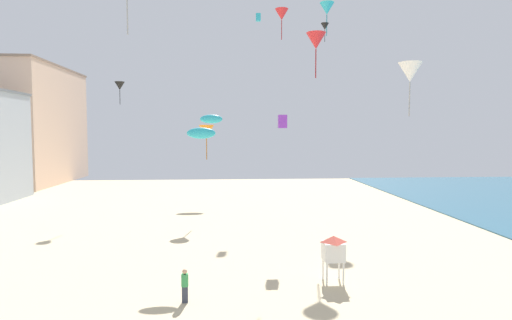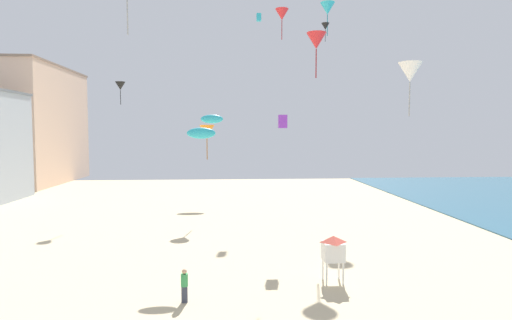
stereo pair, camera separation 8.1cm
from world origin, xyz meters
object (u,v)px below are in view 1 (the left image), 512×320
object	(u,v)px
lifeguard_stand	(333,249)
kite_cyan_box	(258,17)
kite_flyer	(185,284)
kite_cyan_delta	(327,9)
kite_white_delta	(410,72)
kite_cyan_parafoil	(211,119)
kite_orange_delta	(207,131)
kite_red_delta	(316,41)
kite_purple_box	(282,121)
kite_black_delta	(120,86)
kite_black_delta_2	(325,27)
kite_red_delta_2	(282,15)
kite_cyan_parafoil_2	(201,133)

from	to	relation	value
lifeguard_stand	kite_cyan_box	bearing A→B (deg)	108.72
kite_flyer	kite_cyan_delta	distance (m)	36.75
kite_white_delta	kite_cyan_box	bearing A→B (deg)	104.75
kite_cyan_parafoil	kite_orange_delta	bearing A→B (deg)	-89.98
kite_cyan_delta	kite_red_delta	distance (m)	14.99
kite_purple_box	kite_black_delta	bearing A→B (deg)	137.67
kite_white_delta	kite_orange_delta	world-z (taller)	kite_white_delta
kite_black_delta	kite_black_delta_2	size ratio (longest dim) A/B	1.24
lifeguard_stand	kite_red_delta	bearing A→B (deg)	96.96
kite_black_delta_2	kite_red_delta_2	xyz separation A→B (m)	(-5.87, -10.68, -1.85)
lifeguard_stand	kite_orange_delta	xyz separation A→B (m)	(-7.71, 17.79, 6.40)
lifeguard_stand	kite_black_delta	xyz separation A→B (m)	(-16.82, 22.29, 11.09)
kite_black_delta_2	kite_cyan_parafoil	distance (m)	17.08
kite_cyan_delta	kite_cyan_parafoil_2	xyz separation A→B (m)	(-12.76, -20.09, -13.82)
kite_flyer	kite_orange_delta	xyz separation A→B (m)	(0.05, 20.04, 7.32)
kite_white_delta	kite_cyan_box	size ratio (longest dim) A/B	3.64
kite_white_delta	kite_purple_box	world-z (taller)	kite_white_delta
kite_black_delta	kite_black_delta_2	world-z (taller)	kite_black_delta_2
lifeguard_stand	kite_cyan_parafoil_2	distance (m)	10.80
kite_red_delta_2	kite_black_delta	bearing A→B (deg)	143.16
kite_white_delta	kite_purple_box	size ratio (longest dim) A/B	3.10
lifeguard_stand	kite_orange_delta	bearing A→B (deg)	127.35
kite_cyan_box	kite_purple_box	size ratio (longest dim) A/B	0.85
lifeguard_stand	kite_white_delta	world-z (taller)	kite_white_delta
kite_black_delta	kite_cyan_box	xyz separation A→B (m)	(14.61, 3.89, 8.25)
kite_flyer	kite_red_delta_2	size ratio (longest dim) A/B	0.70
kite_orange_delta	kite_red_delta_2	world-z (taller)	kite_red_delta_2
lifeguard_stand	kite_red_delta	world-z (taller)	kite_red_delta
kite_red_delta	kite_red_delta_2	world-z (taller)	kite_red_delta_2
kite_black_delta	kite_black_delta_2	distance (m)	22.09
kite_cyan_box	kite_cyan_parafoil_2	xyz separation A→B (m)	(-5.17, -21.36, -13.09)
kite_cyan_box	kite_red_delta	distance (m)	15.76
lifeguard_stand	kite_black_delta	size ratio (longest dim) A/B	1.09
kite_cyan_parafoil_2	lifeguard_stand	bearing A→B (deg)	-33.13
kite_cyan_box	kite_cyan_parafoil_2	world-z (taller)	kite_cyan_box
lifeguard_stand	kite_cyan_delta	distance (m)	32.44
kite_flyer	kite_red_delta	distance (m)	22.34
kite_white_delta	kite_red_delta	distance (m)	12.11
kite_black_delta	kite_purple_box	world-z (taller)	kite_black_delta
kite_cyan_parafoil	kite_red_delta	size ratio (longest dim) A/B	0.75
kite_red_delta	kite_purple_box	world-z (taller)	kite_red_delta
kite_cyan_parafoil	kite_red_delta_2	world-z (taller)	kite_red_delta_2
kite_black_delta_2	kite_red_delta	size ratio (longest dim) A/B	0.52
lifeguard_stand	kite_cyan_parafoil	world-z (taller)	kite_cyan_parafoil
kite_orange_delta	kite_purple_box	size ratio (longest dim) A/B	3.40
kite_flyer	kite_orange_delta	distance (m)	21.33
kite_red_delta_2	kite_cyan_parafoil_2	bearing A→B (deg)	-134.48
kite_red_delta_2	kite_orange_delta	bearing A→B (deg)	131.71
kite_white_delta	kite_red_delta_2	xyz separation A→B (m)	(-5.94, 9.90, 5.77)
kite_white_delta	kite_cyan_parafoil_2	distance (m)	12.91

